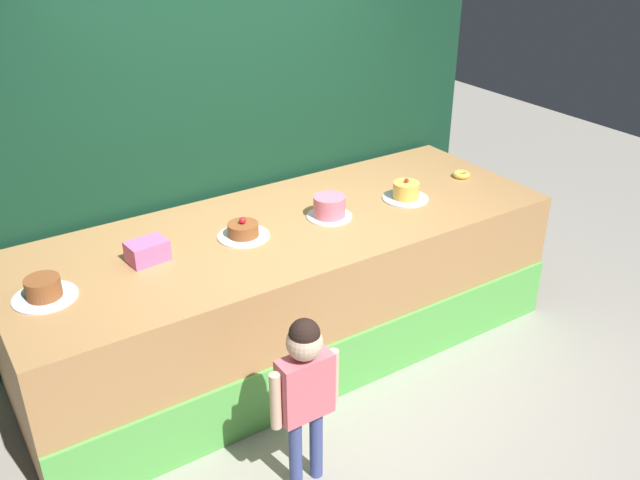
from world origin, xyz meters
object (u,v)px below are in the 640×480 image
(donut, at_px, (461,174))
(cake_center_right, at_px, (329,207))
(pink_box, at_px, (147,251))
(cake_far_right, at_px, (406,192))
(cake_far_left, at_px, (44,290))
(cake_center_left, at_px, (243,231))
(child_figure, at_px, (305,382))

(donut, height_order, cake_center_right, cake_center_right)
(pink_box, xyz_separation_m, cake_far_right, (1.81, -0.14, -0.01))
(cake_far_left, relative_size, cake_center_right, 1.13)
(pink_box, height_order, cake_far_right, cake_far_right)
(donut, xyz_separation_m, cake_center_left, (-1.81, 0.02, 0.02))
(pink_box, distance_m, cake_far_left, 0.61)
(pink_box, height_order, cake_center_right, cake_center_right)
(cake_far_left, height_order, cake_center_right, cake_center_right)
(cake_far_left, xyz_separation_m, cake_far_right, (2.42, -0.05, 0.00))
(cake_far_right, bearing_deg, cake_far_left, 178.87)
(child_figure, bearing_deg, pink_box, 106.95)
(donut, distance_m, cake_far_left, 3.02)
(cake_center_left, bearing_deg, pink_box, 177.00)
(cake_far_left, xyz_separation_m, cake_center_right, (1.81, 0.00, 0.02))
(child_figure, bearing_deg, cake_far_left, 131.93)
(donut, xyz_separation_m, cake_far_left, (-3.02, -0.03, 0.03))
(cake_far_right, bearing_deg, cake_center_right, 175.38)
(child_figure, distance_m, cake_center_left, 1.19)
(pink_box, xyz_separation_m, cake_far_left, (-0.60, -0.09, -0.01))
(cake_center_left, bearing_deg, child_figure, -102.72)
(donut, distance_m, cake_center_right, 1.21)
(pink_box, distance_m, cake_far_right, 1.82)
(donut, bearing_deg, cake_center_right, -178.42)
(pink_box, distance_m, donut, 2.42)
(donut, xyz_separation_m, cake_far_right, (-0.60, -0.08, 0.03))
(donut, bearing_deg, cake_center_left, 179.29)
(cake_center_left, distance_m, cake_center_right, 0.61)
(child_figure, distance_m, donut, 2.36)
(pink_box, distance_m, cake_center_right, 1.21)
(cake_far_left, bearing_deg, pink_box, 8.34)
(child_figure, height_order, pink_box, pink_box)
(child_figure, height_order, cake_center_right, cake_center_right)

